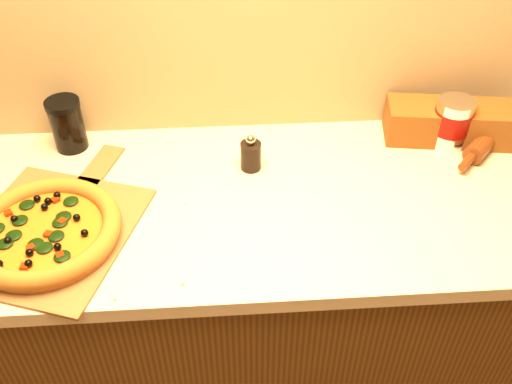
# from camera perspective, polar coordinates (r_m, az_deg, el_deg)

# --- Properties ---
(cabinet) EXTENTS (2.80, 0.65, 0.86)m
(cabinet) POSITION_cam_1_polar(r_m,az_deg,el_deg) (1.82, -1.52, -11.71)
(cabinet) COLOR #44290E
(cabinet) RESTS_ON ground
(countertop) EXTENTS (2.84, 0.68, 0.04)m
(countertop) POSITION_cam_1_polar(r_m,az_deg,el_deg) (1.48, -1.82, -1.14)
(countertop) COLOR beige
(countertop) RESTS_ON cabinet
(pizza_peel) EXTENTS (0.49, 0.61, 0.01)m
(pizza_peel) POSITION_cam_1_polar(r_m,az_deg,el_deg) (1.46, -19.65, -3.45)
(pizza_peel) COLOR brown
(pizza_peel) RESTS_ON countertop
(pizza) EXTENTS (0.36, 0.36, 0.05)m
(pizza) POSITION_cam_1_polar(r_m,az_deg,el_deg) (1.42, -20.38, -3.68)
(pizza) COLOR #C57231
(pizza) RESTS_ON pizza_peel
(pepper_grinder) EXTENTS (0.06, 0.06, 0.11)m
(pepper_grinder) POSITION_cam_1_polar(r_m,az_deg,el_deg) (1.54, -0.52, 3.74)
(pepper_grinder) COLOR black
(pepper_grinder) RESTS_ON countertop
(rolling_pin) EXTENTS (0.29, 0.31, 0.06)m
(rolling_pin) POSITION_cam_1_polar(r_m,az_deg,el_deg) (1.78, 22.50, 5.40)
(rolling_pin) COLOR #5D280F
(rolling_pin) RESTS_ON countertop
(coffee_canister) EXTENTS (0.11, 0.11, 0.14)m
(coffee_canister) POSITION_cam_1_polar(r_m,az_deg,el_deg) (1.70, 18.99, 6.64)
(coffee_canister) COLOR silver
(coffee_canister) RESTS_ON countertop
(bread_bag) EXTENTS (0.40, 0.18, 0.11)m
(bread_bag) POSITION_cam_1_polar(r_m,az_deg,el_deg) (1.74, 19.27, 6.56)
(bread_bag) COLOR brown
(bread_bag) RESTS_ON countertop
(dark_jar) EXTENTS (0.09, 0.09, 0.15)m
(dark_jar) POSITION_cam_1_polar(r_m,az_deg,el_deg) (1.68, -18.35, 6.44)
(dark_jar) COLOR black
(dark_jar) RESTS_ON countertop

